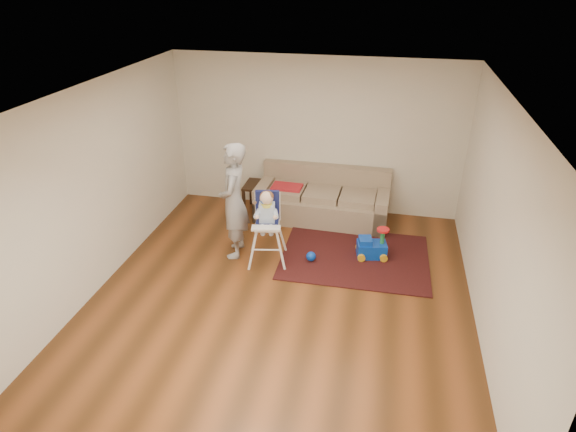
% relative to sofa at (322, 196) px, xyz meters
% --- Properties ---
extents(ground, '(5.50, 5.50, 0.00)m').
position_rel_sofa_xyz_m(ground, '(-0.20, -2.30, -0.44)').
color(ground, '#4B2B12').
rests_on(ground, ground).
extents(room_envelope, '(5.04, 5.52, 2.72)m').
position_rel_sofa_xyz_m(room_envelope, '(-0.20, -1.77, 1.44)').
color(room_envelope, '#EDE6CD').
rests_on(room_envelope, ground).
extents(sofa, '(2.28, 1.00, 0.87)m').
position_rel_sofa_xyz_m(sofa, '(0.00, 0.00, 0.00)').
color(sofa, gray).
rests_on(sofa, ground).
extents(side_table, '(0.52, 0.52, 0.52)m').
position_rel_sofa_xyz_m(side_table, '(-1.14, 0.07, -0.18)').
color(side_table, black).
rests_on(side_table, ground).
extents(area_rug, '(2.23, 1.68, 0.02)m').
position_rel_sofa_xyz_m(area_rug, '(0.69, -1.15, -0.43)').
color(area_rug, black).
rests_on(area_rug, ground).
extents(ride_on_toy, '(0.49, 0.39, 0.48)m').
position_rel_sofa_xyz_m(ride_on_toy, '(0.93, -1.09, -0.18)').
color(ride_on_toy, '#0C40BF').
rests_on(ride_on_toy, area_rug).
extents(toy_ball, '(0.15, 0.15, 0.15)m').
position_rel_sofa_xyz_m(toy_ball, '(0.05, -1.41, -0.34)').
color(toy_ball, '#0C40BF').
rests_on(toy_ball, area_rug).
extents(high_chair, '(0.62, 0.62, 1.15)m').
position_rel_sofa_xyz_m(high_chair, '(-0.59, -1.50, 0.12)').
color(high_chair, white).
rests_on(high_chair, ground).
extents(adult, '(0.52, 0.71, 1.78)m').
position_rel_sofa_xyz_m(adult, '(-1.12, -1.40, 0.45)').
color(adult, gray).
rests_on(adult, ground).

